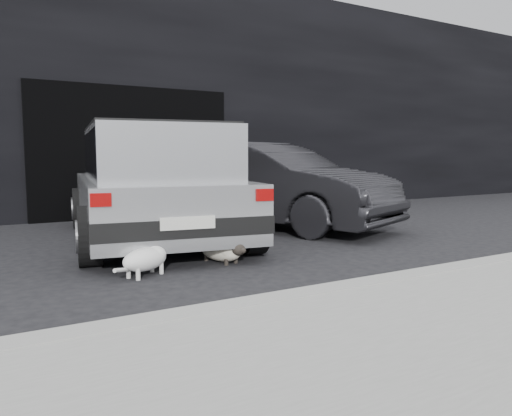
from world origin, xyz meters
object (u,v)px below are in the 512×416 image
second_car (269,185)px  cat_white (148,258)px  silver_hatchback (154,179)px  cat_siamese (224,251)px

second_car → cat_white: size_ratio=5.97×
silver_hatchback → cat_siamese: size_ratio=5.63×
second_car → cat_siamese: (-2.00, -2.21, -0.59)m
cat_white → second_car: bearing=103.0°
second_car → cat_siamese: bearing=-154.1°
cat_siamese → cat_white: bearing=-6.8°
second_car → cat_white: 3.83m
cat_siamese → second_car: bearing=-147.8°
cat_siamese → cat_white: (-0.96, -0.15, 0.05)m
second_car → cat_white: second_car is taller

